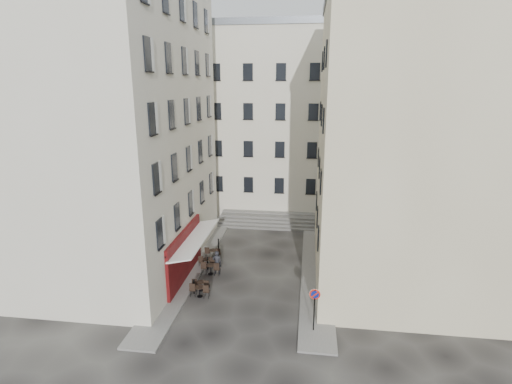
% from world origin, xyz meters
% --- Properties ---
extents(ground, '(90.00, 90.00, 0.00)m').
position_xyz_m(ground, '(0.00, 0.00, 0.00)').
color(ground, black).
rests_on(ground, ground).
extents(sidewalk_left, '(2.00, 22.00, 0.12)m').
position_xyz_m(sidewalk_left, '(-4.50, 4.00, 0.06)').
color(sidewalk_left, slate).
rests_on(sidewalk_left, ground).
extents(sidewalk_right, '(2.00, 18.00, 0.12)m').
position_xyz_m(sidewalk_right, '(4.50, 3.00, 0.06)').
color(sidewalk_right, slate).
rests_on(sidewalk_right, ground).
extents(building_left, '(12.20, 16.20, 20.60)m').
position_xyz_m(building_left, '(-10.50, 3.00, 10.31)').
color(building_left, beige).
rests_on(building_left, ground).
extents(building_right, '(12.20, 14.20, 18.60)m').
position_xyz_m(building_right, '(10.50, 3.50, 9.31)').
color(building_right, tan).
rests_on(building_right, ground).
extents(building_back, '(18.20, 10.20, 18.60)m').
position_xyz_m(building_back, '(-1.00, 19.00, 9.31)').
color(building_back, beige).
rests_on(building_back, ground).
extents(cafe_storefront, '(1.74, 7.30, 3.50)m').
position_xyz_m(cafe_storefront, '(-4.32, 1.00, 1.88)').
color(cafe_storefront, '#43090B').
rests_on(cafe_storefront, ground).
extents(stone_steps, '(9.00, 3.15, 0.80)m').
position_xyz_m(stone_steps, '(0.00, 12.57, 0.40)').
color(stone_steps, '#575553').
rests_on(stone_steps, ground).
extents(bollard_near, '(0.12, 0.12, 0.98)m').
position_xyz_m(bollard_near, '(-3.25, -1.00, 0.53)').
color(bollard_near, black).
rests_on(bollard_near, ground).
extents(bollard_mid, '(0.12, 0.12, 0.98)m').
position_xyz_m(bollard_mid, '(-3.25, 2.50, 0.53)').
color(bollard_mid, black).
rests_on(bollard_mid, ground).
extents(bollard_far, '(0.12, 0.12, 0.98)m').
position_xyz_m(bollard_far, '(-3.25, 6.00, 0.53)').
color(bollard_far, black).
rests_on(bollard_far, ground).
extents(no_parking_sign, '(0.59, 0.11, 2.56)m').
position_xyz_m(no_parking_sign, '(4.30, -4.13, 1.82)').
color(no_parking_sign, black).
rests_on(no_parking_sign, ground).
extents(bistro_table_a, '(1.28, 0.60, 0.90)m').
position_xyz_m(bistro_table_a, '(-2.76, -1.37, 0.46)').
color(bistro_table_a, black).
rests_on(bistro_table_a, ground).
extents(bistro_table_b, '(1.15, 0.54, 0.81)m').
position_xyz_m(bistro_table_b, '(-2.89, -0.59, 0.41)').
color(bistro_table_b, black).
rests_on(bistro_table_b, ground).
extents(bistro_table_c, '(1.34, 0.63, 0.94)m').
position_xyz_m(bistro_table_c, '(-2.83, 1.71, 0.48)').
color(bistro_table_c, black).
rests_on(bistro_table_c, ground).
extents(bistro_table_d, '(1.25, 0.58, 0.88)m').
position_xyz_m(bistro_table_d, '(-3.34, 2.74, 0.45)').
color(bistro_table_d, black).
rests_on(bistro_table_d, ground).
extents(bistro_table_e, '(1.25, 0.59, 0.88)m').
position_xyz_m(bistro_table_e, '(-3.29, 4.35, 0.45)').
color(bistro_table_e, black).
rests_on(bistro_table_e, ground).
extents(pedestrian, '(0.69, 0.51, 1.72)m').
position_xyz_m(pedestrian, '(-2.41, 1.92, 0.86)').
color(pedestrian, '#222328').
rests_on(pedestrian, ground).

